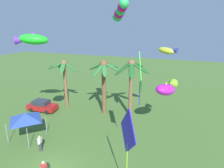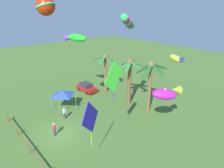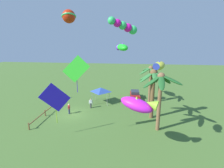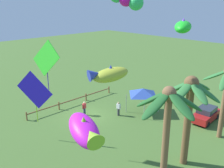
{
  "view_description": "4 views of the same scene",
  "coord_description": "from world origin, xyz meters",
  "px_view_note": "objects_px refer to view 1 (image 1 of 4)",
  "views": [
    {
      "loc": [
        8.66,
        -9.73,
        11.05
      ],
      "look_at": [
        3.39,
        4.83,
        6.4
      ],
      "focal_mm": 30.67,
      "sensor_mm": 36.0,
      "label": 1
    },
    {
      "loc": [
        18.98,
        -8.07,
        13.99
      ],
      "look_at": [
        2.49,
        6.11,
        5.51
      ],
      "focal_mm": 32.08,
      "sensor_mm": 36.0,
      "label": 2
    },
    {
      "loc": [
        22.62,
        8.98,
        10.77
      ],
      "look_at": [
        2.82,
        6.55,
        5.66
      ],
      "focal_mm": 26.84,
      "sensor_mm": 36.0,
      "label": 3
    },
    {
      "loc": [
        15.55,
        20.14,
        12.16
      ],
      "look_at": [
        2.14,
        6.32,
        5.76
      ],
      "focal_mm": 40.51,
      "sensor_mm": 36.0,
      "label": 4
    }
  ],
  "objects_px": {
    "palm_tree_2": "(104,74)",
    "kite_tube_0": "(120,11)",
    "kite_fish_4": "(166,88)",
    "kite_diamond_6": "(141,73)",
    "kite_fish_2": "(168,50)",
    "palm_tree_0": "(65,72)",
    "kite_diamond_3": "(128,133)",
    "spectator_1": "(40,143)",
    "palm_tree_1": "(131,74)",
    "festival_tent": "(25,117)",
    "kite_fish_5": "(32,39)",
    "parked_car_0": "(42,106)"
  },
  "relations": [
    {
      "from": "palm_tree_0",
      "to": "kite_diamond_3",
      "type": "xyz_separation_m",
      "value": [
        12.18,
        -11.55,
        -0.42
      ]
    },
    {
      "from": "kite_fish_4",
      "to": "kite_fish_5",
      "type": "height_order",
      "value": "kite_fish_5"
    },
    {
      "from": "festival_tent",
      "to": "spectator_1",
      "type": "bearing_deg",
      "value": -25.68
    },
    {
      "from": "parked_car_0",
      "to": "kite_fish_2",
      "type": "distance_m",
      "value": 17.68
    },
    {
      "from": "kite_tube_0",
      "to": "kite_diamond_6",
      "type": "relative_size",
      "value": 0.81
    },
    {
      "from": "kite_fish_2",
      "to": "kite_diamond_6",
      "type": "height_order",
      "value": "kite_diamond_6"
    },
    {
      "from": "palm_tree_2",
      "to": "kite_tube_0",
      "type": "bearing_deg",
      "value": -50.55
    },
    {
      "from": "kite_fish_2",
      "to": "kite_fish_4",
      "type": "distance_m",
      "value": 4.05
    },
    {
      "from": "spectator_1",
      "to": "kite_fish_4",
      "type": "xyz_separation_m",
      "value": [
        10.31,
        7.36,
        4.16
      ]
    },
    {
      "from": "spectator_1",
      "to": "palm_tree_1",
      "type": "bearing_deg",
      "value": 59.49
    },
    {
      "from": "spectator_1",
      "to": "kite_fish_5",
      "type": "height_order",
      "value": "kite_fish_5"
    },
    {
      "from": "kite_diamond_3",
      "to": "kite_fish_5",
      "type": "relative_size",
      "value": 1.29
    },
    {
      "from": "palm_tree_2",
      "to": "kite_fish_2",
      "type": "xyz_separation_m",
      "value": [
        7.5,
        -0.58,
        3.34
      ]
    },
    {
      "from": "palm_tree_2",
      "to": "kite_fish_5",
      "type": "bearing_deg",
      "value": -143.14
    },
    {
      "from": "palm_tree_2",
      "to": "kite_fish_4",
      "type": "xyz_separation_m",
      "value": [
        7.82,
        -2.24,
        -0.33
      ]
    },
    {
      "from": "palm_tree_2",
      "to": "spectator_1",
      "type": "bearing_deg",
      "value": -104.56
    },
    {
      "from": "festival_tent",
      "to": "kite_diamond_3",
      "type": "relative_size",
      "value": 0.6
    },
    {
      "from": "palm_tree_0",
      "to": "kite_diamond_3",
      "type": "distance_m",
      "value": 16.79
    },
    {
      "from": "palm_tree_2",
      "to": "festival_tent",
      "type": "distance_m",
      "value": 10.18
    },
    {
      "from": "palm_tree_0",
      "to": "palm_tree_1",
      "type": "relative_size",
      "value": 0.93
    },
    {
      "from": "kite_fish_2",
      "to": "kite_diamond_6",
      "type": "bearing_deg",
      "value": -98.19
    },
    {
      "from": "parked_car_0",
      "to": "kite_diamond_6",
      "type": "bearing_deg",
      "value": -23.7
    },
    {
      "from": "spectator_1",
      "to": "kite_fish_4",
      "type": "distance_m",
      "value": 13.33
    },
    {
      "from": "palm_tree_0",
      "to": "kite_fish_4",
      "type": "height_order",
      "value": "palm_tree_0"
    },
    {
      "from": "palm_tree_1",
      "to": "kite_diamond_3",
      "type": "bearing_deg",
      "value": -76.6
    },
    {
      "from": "parked_car_0",
      "to": "kite_fish_2",
      "type": "bearing_deg",
      "value": 6.21
    },
    {
      "from": "kite_diamond_6",
      "to": "kite_fish_2",
      "type": "bearing_deg",
      "value": 81.81
    },
    {
      "from": "palm_tree_1",
      "to": "spectator_1",
      "type": "xyz_separation_m",
      "value": [
        -5.91,
        -10.03,
        -4.74
      ]
    },
    {
      "from": "palm_tree_0",
      "to": "parked_car_0",
      "type": "height_order",
      "value": "palm_tree_0"
    },
    {
      "from": "palm_tree_2",
      "to": "parked_car_0",
      "type": "distance_m",
      "value": 9.68
    },
    {
      "from": "kite_tube_0",
      "to": "kite_fish_5",
      "type": "bearing_deg",
      "value": -175.37
    },
    {
      "from": "palm_tree_2",
      "to": "palm_tree_0",
      "type": "bearing_deg",
      "value": 177.99
    },
    {
      "from": "palm_tree_0",
      "to": "festival_tent",
      "type": "relative_size",
      "value": 2.36
    },
    {
      "from": "palm_tree_1",
      "to": "kite_fish_5",
      "type": "bearing_deg",
      "value": -151.97
    },
    {
      "from": "festival_tent",
      "to": "kite_diamond_6",
      "type": "xyz_separation_m",
      "value": [
        11.43,
        -0.33,
        5.47
      ]
    },
    {
      "from": "spectator_1",
      "to": "kite_diamond_3",
      "type": "xyz_separation_m",
      "value": [
        8.71,
        -1.74,
        3.85
      ]
    },
    {
      "from": "kite_tube_0",
      "to": "kite_fish_5",
      "type": "distance_m",
      "value": 10.07
    },
    {
      "from": "palm_tree_2",
      "to": "spectator_1",
      "type": "relative_size",
      "value": 4.49
    },
    {
      "from": "kite_fish_4",
      "to": "kite_diamond_6",
      "type": "height_order",
      "value": "kite_diamond_6"
    },
    {
      "from": "kite_tube_0",
      "to": "kite_fish_2",
      "type": "distance_m",
      "value": 6.6
    },
    {
      "from": "parked_car_0",
      "to": "kite_fish_4",
      "type": "distance_m",
      "value": 16.59
    },
    {
      "from": "palm_tree_2",
      "to": "kite_fish_2",
      "type": "height_order",
      "value": "kite_fish_2"
    },
    {
      "from": "kite_tube_0",
      "to": "kite_fish_2",
      "type": "xyz_separation_m",
      "value": [
        4.21,
        3.43,
        -3.75
      ]
    },
    {
      "from": "kite_diamond_3",
      "to": "kite_tube_0",
      "type": "bearing_deg",
      "value": 111.73
    },
    {
      "from": "festival_tent",
      "to": "kite_diamond_3",
      "type": "bearing_deg",
      "value": -14.82
    },
    {
      "from": "palm_tree_1",
      "to": "spectator_1",
      "type": "height_order",
      "value": "palm_tree_1"
    },
    {
      "from": "kite_diamond_3",
      "to": "kite_fish_4",
      "type": "xyz_separation_m",
      "value": [
        1.6,
        9.1,
        0.31
      ]
    },
    {
      "from": "palm_tree_2",
      "to": "festival_tent",
      "type": "bearing_deg",
      "value": -121.38
    },
    {
      "from": "festival_tent",
      "to": "palm_tree_0",
      "type": "bearing_deg",
      "value": 95.81
    },
    {
      "from": "kite_tube_0",
      "to": "kite_diamond_3",
      "type": "height_order",
      "value": "kite_tube_0"
    }
  ]
}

